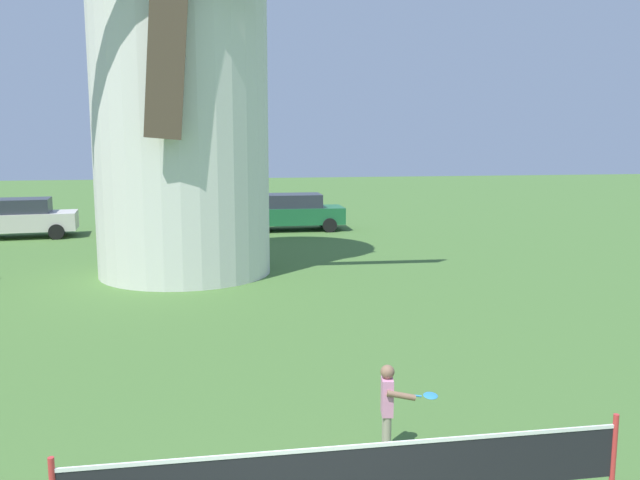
# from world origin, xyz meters

# --- Properties ---
(windmill) EXTENTS (9.33, 5.72, 13.25)m
(windmill) POSITION_xyz_m (-1.60, 15.40, 6.22)
(windmill) COLOR silver
(windmill) RESTS_ON ground_plane
(tennis_net) EXTENTS (5.76, 0.06, 1.10)m
(tennis_net) POSITION_xyz_m (0.43, 1.71, 0.69)
(tennis_net) COLOR red
(tennis_net) RESTS_ON ground_plane
(player_far) EXTENTS (0.69, 0.58, 1.18)m
(player_far) POSITION_xyz_m (1.26, 3.37, 0.67)
(player_far) COLOR #9E937F
(player_far) RESTS_ON ground_plane
(parked_car_cream) EXTENTS (4.59, 2.22, 1.56)m
(parked_car_cream) POSITION_xyz_m (-8.38, 23.52, 0.81)
(parked_car_cream) COLOR silver
(parked_car_cream) RESTS_ON ground_plane
(parked_car_red) EXTENTS (4.25, 1.99, 1.56)m
(parked_car_red) POSITION_xyz_m (-2.30, 24.35, 0.81)
(parked_car_red) COLOR red
(parked_car_red) RESTS_ON ground_plane
(parked_car_green) EXTENTS (4.37, 1.92, 1.56)m
(parked_car_green) POSITION_xyz_m (2.65, 23.82, 0.81)
(parked_car_green) COLOR #1E6638
(parked_car_green) RESTS_ON ground_plane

